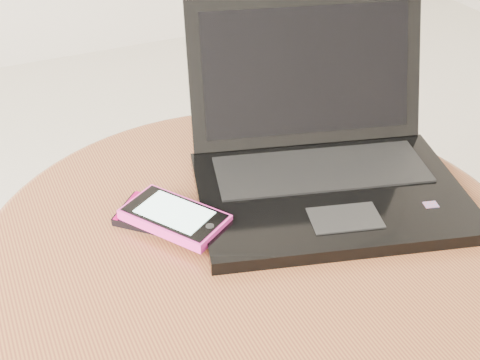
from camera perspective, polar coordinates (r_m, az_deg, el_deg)
name	(u,v)px	position (r m, az deg, el deg)	size (l,w,h in m)	color
table	(254,307)	(0.86, 1.29, -11.29)	(0.69, 0.69, 0.55)	#5D300F
laptop	(323,157)	(0.87, 7.43, 2.04)	(0.41, 0.39, 0.22)	black
phone_black	(167,217)	(0.81, -6.58, -3.34)	(0.13, 0.13, 0.01)	black
phone_pink	(175,217)	(0.79, -5.86, -3.28)	(0.13, 0.14, 0.02)	#EC2FA4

